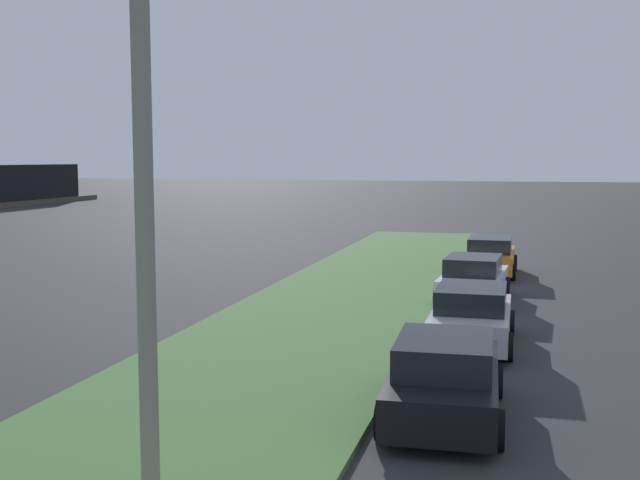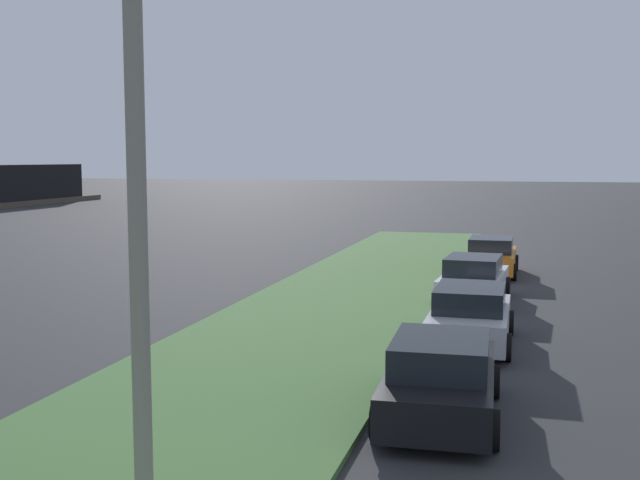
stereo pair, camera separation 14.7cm
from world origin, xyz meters
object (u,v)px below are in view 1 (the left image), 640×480
object	(u,v)px
parked_car_white	(473,279)
parked_car_silver	(471,316)
parked_car_black	(445,378)
streetlight	(166,170)
parked_car_orange	(490,256)

from	to	relation	value
parked_car_white	parked_car_silver	bearing A→B (deg)	-173.65
parked_car_black	streetlight	bearing A→B (deg)	145.63
parked_car_silver	streetlight	distance (m)	11.26
parked_car_silver	parked_car_white	size ratio (longest dim) A/B	0.98
parked_car_orange	streetlight	xyz separation A→B (m)	(-22.10, 3.04, 3.67)
parked_car_silver	parked_car_orange	xyz separation A→B (m)	(11.91, 0.03, 0.00)
parked_car_black	streetlight	xyz separation A→B (m)	(-4.65, 2.95, 3.67)
parked_car_silver	parked_car_black	bearing A→B (deg)	178.89
parked_car_orange	parked_car_white	bearing A→B (deg)	178.00
parked_car_orange	streetlight	distance (m)	22.61
parked_car_white	parked_car_orange	distance (m)	6.09
parked_car_white	parked_car_orange	bearing A→B (deg)	0.83
parked_car_black	parked_car_silver	size ratio (longest dim) A/B	1.01
parked_car_silver	streetlight	xyz separation A→B (m)	(-10.20, 3.07, 3.67)
parked_car_black	parked_car_orange	size ratio (longest dim) A/B	1.01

